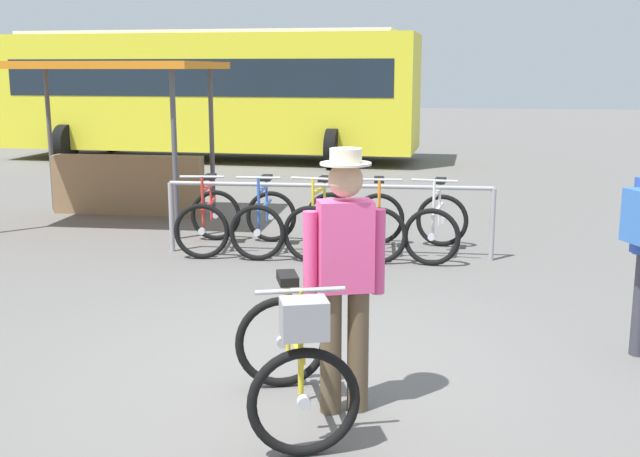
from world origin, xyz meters
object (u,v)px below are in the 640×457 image
object	(u,v)px
bus_distant	(211,88)
market_stall	(115,125)
racked_bike_red	(209,220)
racked_bike_blue	(264,221)
person_with_featured_bike	(345,271)
racked_bike_yellow	(321,223)
featured_bicycle	(294,357)
racked_bike_orange	(379,224)
racked_bike_white	(437,225)

from	to	relation	value
bus_distant	market_stall	size ratio (longest dim) A/B	3.16
racked_bike_red	market_stall	bearing A→B (deg)	138.88
racked_bike_blue	person_with_featured_bike	bearing A→B (deg)	-69.95
racked_bike_yellow	featured_bicycle	distance (m)	4.71
bus_distant	market_stall	bearing A→B (deg)	-82.85
racked_bike_red	bus_distant	size ratio (longest dim) A/B	0.12
racked_bike_yellow	racked_bike_red	bearing A→B (deg)	-177.21
market_stall	racked_bike_blue	bearing A→B (deg)	-32.18
bus_distant	market_stall	distance (m)	7.77
racked_bike_orange	bus_distant	bearing A→B (deg)	118.31
racked_bike_orange	bus_distant	distance (m)	10.65
person_with_featured_bike	bus_distant	size ratio (longest dim) A/B	0.17
racked_bike_red	featured_bicycle	size ratio (longest dim) A/B	0.94
racked_bike_red	person_with_featured_bike	size ratio (longest dim) A/B	0.69
racked_bike_blue	racked_bike_white	world-z (taller)	same
person_with_featured_bike	bus_distant	xyz separation A→B (m)	(-5.21, 13.75, 0.79)
racked_bike_white	market_stall	size ratio (longest dim) A/B	0.37
racked_bike_red	person_with_featured_bike	xyz separation A→B (m)	(2.30, -4.35, 0.58)
person_with_featured_bike	bus_distant	distance (m)	14.73
racked_bike_orange	market_stall	xyz separation A→B (m)	(-4.04, 1.59, 1.03)
racked_bike_yellow	racked_bike_white	world-z (taller)	same
person_with_featured_bike	racked_bike_orange	bearing A→B (deg)	92.60
market_stall	featured_bicycle	bearing A→B (deg)	-57.83
racked_bike_white	person_with_featured_bike	bearing A→B (deg)	-96.31
racked_bike_red	featured_bicycle	xyz separation A→B (m)	(2.02, -4.60, 0.08)
racked_bike_white	market_stall	world-z (taller)	market_stall
racked_bike_white	person_with_featured_bike	size ratio (longest dim) A/B	0.68
racked_bike_blue	featured_bicycle	world-z (taller)	same
racked_bike_red	racked_bike_orange	xyz separation A→B (m)	(2.10, 0.10, 0.00)
racked_bike_blue	market_stall	bearing A→B (deg)	147.82
racked_bike_blue	racked_bike_white	size ratio (longest dim) A/B	0.99
racked_bike_yellow	bus_distant	xyz separation A→B (m)	(-4.31, 9.33, 1.37)
racked_bike_white	bus_distant	xyz separation A→B (m)	(-5.71, 9.26, 1.37)
featured_bicycle	racked_bike_blue	bearing A→B (deg)	105.87
racked_bike_blue	racked_bike_yellow	distance (m)	0.70
racked_bike_yellow	market_stall	distance (m)	3.86
racked_bike_blue	racked_bike_red	bearing A→B (deg)	-177.21
racked_bike_red	bus_distant	xyz separation A→B (m)	(-2.91, 9.40, 1.37)
racked_bike_blue	racked_bike_white	xyz separation A→B (m)	(2.10, 0.10, 0.00)
racked_bike_blue	bus_distant	xyz separation A→B (m)	(-3.61, 9.37, 1.37)
racked_bike_red	featured_bicycle	distance (m)	5.02
racked_bike_white	racked_bike_red	bearing A→B (deg)	-177.21
featured_bicycle	market_stall	size ratio (longest dim) A/B	0.39
racked_bike_blue	featured_bicycle	xyz separation A→B (m)	(1.32, -4.63, 0.08)
racked_bike_white	featured_bicycle	bearing A→B (deg)	-99.35
racked_bike_orange	featured_bicycle	bearing A→B (deg)	-90.99
racked_bike_blue	bus_distant	world-z (taller)	bus_distant
racked_bike_blue	racked_bike_orange	world-z (taller)	same
bus_distant	featured_bicycle	bearing A→B (deg)	-70.61
racked_bike_white	racked_bike_blue	bearing A→B (deg)	-177.21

